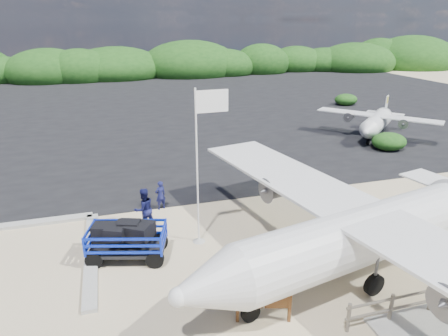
# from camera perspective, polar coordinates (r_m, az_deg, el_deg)

# --- Properties ---
(ground) EXTENTS (160.00, 160.00, 0.00)m
(ground) POSITION_cam_1_polar(r_m,az_deg,el_deg) (16.21, -2.06, -12.74)
(ground) COLOR beige
(asphalt_apron) EXTENTS (90.00, 50.00, 0.04)m
(asphalt_apron) POSITION_cam_1_polar(r_m,az_deg,el_deg) (44.18, -11.98, 8.42)
(asphalt_apron) COLOR #B2B2B2
(asphalt_apron) RESTS_ON ground
(vegetation_band) EXTENTS (124.00, 8.00, 4.40)m
(vegetation_band) POSITION_cam_1_polar(r_m,az_deg,el_deg) (68.81, -13.91, 12.46)
(vegetation_band) COLOR #B2B2B2
(vegetation_band) RESTS_ON ground
(fence) EXTENTS (6.40, 2.00, 1.10)m
(fence) POSITION_cam_1_polar(r_m,az_deg,el_deg) (15.22, 27.12, -17.81)
(fence) COLOR #B2B2B2
(fence) RESTS_ON ground
(baggage_cart) EXTENTS (3.57, 2.63, 1.60)m
(baggage_cart) POSITION_cam_1_polar(r_m,az_deg,el_deg) (16.64, -13.42, -12.40)
(baggage_cart) COLOR #0D2BD0
(baggage_cart) RESTS_ON ground
(flagpole) EXTENTS (1.32, 0.59, 6.51)m
(flagpole) POSITION_cam_1_polar(r_m,az_deg,el_deg) (17.32, -3.60, -10.39)
(flagpole) COLOR white
(flagpole) RESTS_ON ground
(signboard) EXTENTS (1.80, 0.68, 1.50)m
(signboard) POSITION_cam_1_polar(r_m,az_deg,el_deg) (13.45, 5.60, -20.94)
(signboard) COLOR brown
(signboard) RESTS_ON ground
(crew_a) EXTENTS (0.63, 0.52, 1.49)m
(crew_a) POSITION_cam_1_polar(r_m,az_deg,el_deg) (19.96, -9.06, -3.85)
(crew_a) COLOR #15184F
(crew_a) RESTS_ON ground
(crew_b) EXTENTS (1.15, 1.03, 1.96)m
(crew_b) POSITION_cam_1_polar(r_m,az_deg,el_deg) (18.14, -11.36, -5.77)
(crew_b) COLOR #15184F
(crew_b) RESTS_ON ground
(aircraft_large) EXTENTS (21.28, 21.28, 5.38)m
(aircraft_large) POSITION_cam_1_polar(r_m,az_deg,el_deg) (39.79, 12.80, 7.06)
(aircraft_large) COLOR #B2B2B2
(aircraft_large) RESTS_ON ground
(aircraft_small) EXTENTS (10.96, 10.96, 2.80)m
(aircraft_small) POSITION_cam_1_polar(r_m,az_deg,el_deg) (43.31, -23.32, 6.96)
(aircraft_small) COLOR #B2B2B2
(aircraft_small) RESTS_ON ground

